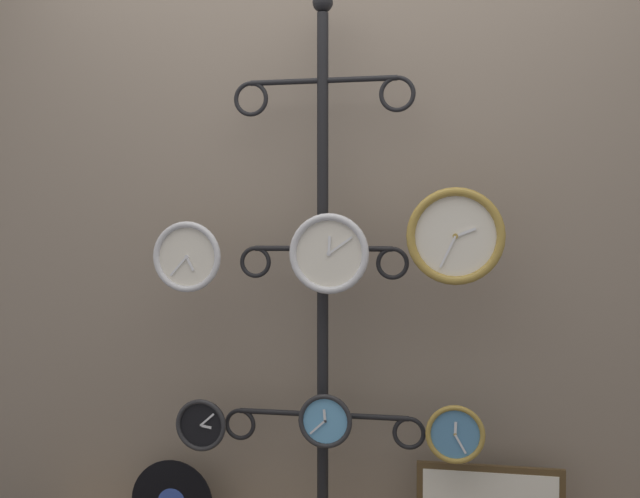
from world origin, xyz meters
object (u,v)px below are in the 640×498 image
(clock_bottom_left, at_px, (201,425))
(clock_bottom_right, at_px, (455,434))
(display_stand, at_px, (323,360))
(clock_middle_center, at_px, (329,254))
(clock_middle_left, at_px, (187,257))
(clock_bottom_center, at_px, (326,421))
(clock_middle_right, at_px, (455,236))

(clock_bottom_left, height_order, clock_bottom_right, clock_bottom_right)
(display_stand, height_order, clock_middle_center, display_stand)
(clock_middle_left, height_order, clock_bottom_center, clock_middle_left)
(clock_middle_left, relative_size, clock_bottom_center, 1.33)
(display_stand, xyz_separation_m, clock_bottom_left, (-0.43, -0.09, -0.23))
(display_stand, bearing_deg, clock_bottom_left, -168.40)
(clock_middle_left, distance_m, clock_bottom_left, 0.60)
(clock_middle_left, distance_m, clock_middle_right, 0.94)
(clock_middle_right, bearing_deg, clock_bottom_center, 178.67)
(clock_bottom_left, distance_m, clock_bottom_right, 0.89)
(clock_bottom_left, height_order, clock_bottom_center, clock_bottom_center)
(display_stand, bearing_deg, clock_bottom_right, -10.79)
(clock_bottom_right, bearing_deg, clock_middle_center, -177.58)
(clock_bottom_center, xyz_separation_m, clock_bottom_right, (0.44, 0.00, -0.02))
(clock_middle_left, xyz_separation_m, clock_bottom_right, (0.94, 0.02, -0.59))
(clock_middle_right, relative_size, clock_bottom_left, 1.73)
(clock_middle_right, distance_m, clock_bottom_center, 0.78)
(display_stand, distance_m, clock_bottom_right, 0.53)
(clock_bottom_center, bearing_deg, clock_bottom_left, 179.46)
(display_stand, relative_size, clock_bottom_left, 11.08)
(clock_middle_right, relative_size, clock_bottom_center, 1.71)
(clock_middle_center, xyz_separation_m, clock_bottom_right, (0.43, 0.02, -0.60))
(clock_middle_left, height_order, clock_middle_right, clock_middle_right)
(clock_middle_center, xyz_separation_m, clock_bottom_left, (-0.47, 0.02, -0.62))
(clock_middle_left, bearing_deg, clock_middle_center, -0.16)
(clock_middle_right, bearing_deg, display_stand, 167.70)
(clock_middle_left, relative_size, clock_bottom_left, 1.34)
(clock_bottom_left, bearing_deg, clock_bottom_right, -0.14)
(clock_bottom_center, bearing_deg, clock_middle_left, -178.34)
(clock_bottom_right, bearing_deg, clock_bottom_center, -179.72)
(display_stand, relative_size, clock_bottom_right, 10.48)
(display_stand, relative_size, clock_middle_right, 6.42)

